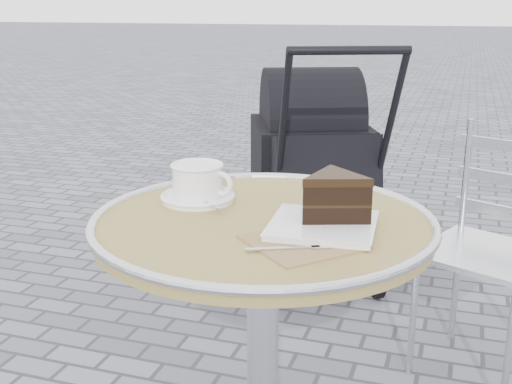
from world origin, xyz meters
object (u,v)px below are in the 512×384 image
(cappuccino_set, at_px, (198,184))
(baby_stroller, at_px, (313,168))
(cafe_table, at_px, (263,291))
(cake_plate_set, at_px, (332,203))
(bistro_chair, at_px, (500,222))

(cappuccino_set, xyz_separation_m, baby_stroller, (-0.06, 1.43, -0.31))
(cafe_table, height_order, cake_plate_set, cake_plate_set)
(bistro_chair, relative_size, baby_stroller, 0.74)
(cafe_table, bearing_deg, bistro_chair, 59.20)
(cafe_table, distance_m, bistro_chair, 1.01)
(cafe_table, relative_size, baby_stroller, 0.68)
(cake_plate_set, bearing_deg, bistro_chair, 62.87)
(cappuccino_set, bearing_deg, cafe_table, -15.51)
(cappuccino_set, xyz_separation_m, bistro_chair, (0.69, 0.79, -0.27))
(baby_stroller, bearing_deg, cappuccino_set, -110.82)
(cake_plate_set, bearing_deg, baby_stroller, 100.13)
(cafe_table, bearing_deg, cake_plate_set, -3.69)
(cappuccino_set, height_order, cake_plate_set, cake_plate_set)
(cake_plate_set, height_order, baby_stroller, baby_stroller)
(bistro_chair, bearing_deg, baby_stroller, 163.25)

